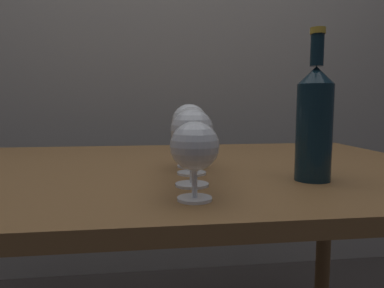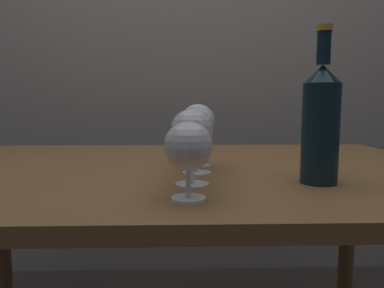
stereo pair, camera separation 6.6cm
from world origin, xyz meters
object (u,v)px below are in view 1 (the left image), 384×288
(wine_glass_white, at_px, (189,123))
(wine_bottle, at_px, (314,121))
(wine_glass_amber, at_px, (195,148))
(wine_glass_rose, at_px, (192,127))
(wine_glass_pinot, at_px, (192,132))

(wine_glass_white, relative_size, wine_bottle, 0.51)
(wine_glass_amber, bearing_deg, wine_glass_rose, 83.93)
(wine_glass_pinot, xyz_separation_m, wine_glass_white, (0.02, 0.20, 0.01))
(wine_glass_amber, relative_size, wine_bottle, 0.42)
(wine_bottle, bearing_deg, wine_glass_rose, 158.00)
(wine_glass_amber, height_order, wine_glass_rose, wine_glass_rose)
(wine_glass_rose, bearing_deg, wine_glass_white, 86.28)
(wine_bottle, bearing_deg, wine_glass_white, 141.28)
(wine_glass_pinot, bearing_deg, wine_glass_white, 84.43)
(wine_glass_amber, xyz_separation_m, wine_glass_white, (0.03, 0.30, 0.03))
(wine_glass_amber, distance_m, wine_glass_white, 0.30)
(wine_glass_amber, bearing_deg, wine_bottle, 24.32)
(wine_glass_pinot, distance_m, wine_glass_rose, 0.11)
(wine_glass_rose, height_order, wine_glass_white, wine_glass_white)
(wine_glass_amber, distance_m, wine_glass_rose, 0.21)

